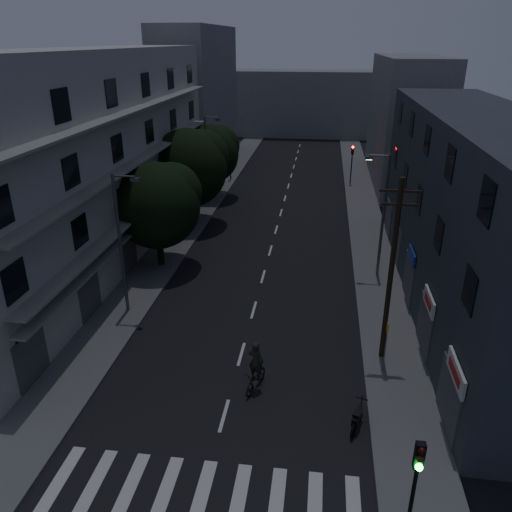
% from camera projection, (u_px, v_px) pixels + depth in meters
% --- Properties ---
extents(ground, '(160.00, 160.00, 0.00)m').
position_uv_depth(ground, '(277.00, 228.00, 41.83)').
color(ground, black).
rests_on(ground, ground).
extents(sidewalk_left, '(3.00, 90.00, 0.15)m').
position_uv_depth(sidewalk_left, '(190.00, 223.00, 42.72)').
color(sidewalk_left, '#565659').
rests_on(sidewalk_left, ground).
extents(sidewalk_right, '(3.00, 90.00, 0.15)m').
position_uv_depth(sidewalk_right, '(368.00, 231.00, 40.88)').
color(sidewalk_right, '#565659').
rests_on(sidewalk_right, ground).
extents(crosswalk, '(10.90, 3.00, 0.01)m').
position_uv_depth(crosswalk, '(202.00, 494.00, 17.30)').
color(crosswalk, beige).
rests_on(crosswalk, ground).
extents(lane_markings, '(0.15, 60.50, 0.01)m').
position_uv_depth(lane_markings, '(283.00, 205.00, 47.51)').
color(lane_markings, beige).
rests_on(lane_markings, ground).
extents(building_left, '(7.00, 36.00, 14.00)m').
position_uv_depth(building_left, '(95.00, 159.00, 34.15)').
color(building_left, '#AAABA5').
rests_on(building_left, ground).
extents(building_right, '(6.19, 28.00, 11.00)m').
position_uv_depth(building_right, '(471.00, 213.00, 28.16)').
color(building_right, '#2B313A').
rests_on(building_right, ground).
extents(building_far_left, '(6.00, 20.00, 16.00)m').
position_uv_depth(building_far_left, '(198.00, 97.00, 61.01)').
color(building_far_left, slate).
rests_on(building_far_left, ground).
extents(building_far_right, '(6.00, 20.00, 13.00)m').
position_uv_depth(building_far_right, '(405.00, 121.00, 53.21)').
color(building_far_right, slate).
rests_on(building_far_right, ground).
extents(building_far_end, '(24.00, 8.00, 10.00)m').
position_uv_depth(building_far_end, '(304.00, 103.00, 80.72)').
color(building_far_end, slate).
rests_on(building_far_end, ground).
extents(tree_near, '(5.77, 5.77, 7.12)m').
position_uv_depth(tree_near, '(158.00, 202.00, 32.99)').
color(tree_near, black).
rests_on(tree_near, sidewalk_left).
extents(tree_mid, '(6.40, 6.40, 7.88)m').
position_uv_depth(tree_mid, '(189.00, 165.00, 40.73)').
color(tree_mid, black).
rests_on(tree_mid, sidewalk_left).
extents(tree_far, '(5.65, 5.65, 6.99)m').
position_uv_depth(tree_far, '(210.00, 152.00, 48.11)').
color(tree_far, black).
rests_on(tree_far, sidewalk_left).
extents(traffic_signal_near, '(0.28, 0.37, 4.10)m').
position_uv_depth(traffic_signal_near, '(416.00, 475.00, 14.20)').
color(traffic_signal_near, black).
rests_on(traffic_signal_near, sidewalk_right).
extents(traffic_signal_far_right, '(0.28, 0.37, 4.10)m').
position_uv_depth(traffic_signal_far_right, '(352.00, 157.00, 52.77)').
color(traffic_signal_far_right, black).
rests_on(traffic_signal_far_right, sidewalk_right).
extents(traffic_signal_far_left, '(0.28, 0.37, 4.10)m').
position_uv_depth(traffic_signal_far_left, '(230.00, 153.00, 54.46)').
color(traffic_signal_far_left, black).
rests_on(traffic_signal_far_left, sidewalk_left).
extents(street_lamp_left_near, '(1.51, 0.25, 8.00)m').
position_uv_depth(street_lamp_left_near, '(122.00, 238.00, 27.03)').
color(street_lamp_left_near, '#53545A').
rests_on(street_lamp_left_near, sidewalk_left).
extents(street_lamp_right, '(1.51, 0.25, 8.00)m').
position_uv_depth(street_lamp_right, '(382.00, 210.00, 31.47)').
color(street_lamp_right, '#55595C').
rests_on(street_lamp_right, sidewalk_right).
extents(street_lamp_left_far, '(1.51, 0.25, 8.00)m').
position_uv_depth(street_lamp_left_far, '(207.00, 155.00, 46.29)').
color(street_lamp_left_far, '#5B5E63').
rests_on(street_lamp_left_far, sidewalk_left).
extents(utility_pole, '(1.80, 0.24, 9.00)m').
position_uv_depth(utility_pole, '(391.00, 269.00, 22.77)').
color(utility_pole, black).
rests_on(utility_pole, sidewalk_right).
extents(bus_stop_sign, '(0.06, 0.35, 2.52)m').
position_uv_depth(bus_stop_sign, '(386.00, 339.00, 22.88)').
color(bus_stop_sign, '#595B60').
rests_on(bus_stop_sign, sidewalk_right).
extents(motorcycle, '(0.75, 1.75, 1.16)m').
position_uv_depth(motorcycle, '(357.00, 418.00, 20.12)').
color(motorcycle, black).
rests_on(motorcycle, ground).
extents(cyclist, '(1.20, 2.03, 2.43)m').
position_uv_depth(cyclist, '(256.00, 373.00, 22.27)').
color(cyclist, black).
rests_on(cyclist, ground).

